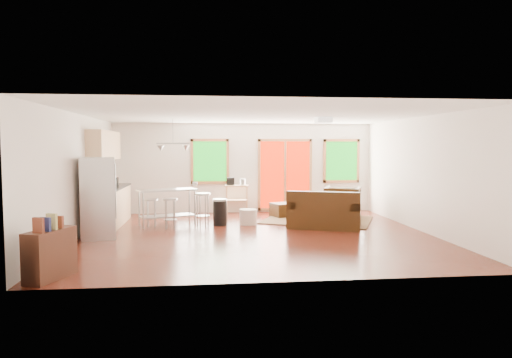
{
  "coord_description": "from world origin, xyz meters",
  "views": [
    {
      "loc": [
        -1.08,
        -9.76,
        1.91
      ],
      "look_at": [
        0.0,
        0.3,
        1.2
      ],
      "focal_mm": 32.0,
      "sensor_mm": 36.0,
      "label": 1
    }
  ],
  "objects": [
    {
      "name": "bookshelf",
      "position": [
        -3.35,
        -2.99,
        0.38
      ],
      "size": [
        0.58,
        0.87,
        0.96
      ],
      "rotation": [
        0.0,
        0.0,
        -0.36
      ],
      "color": "#3B1E13",
      "rests_on": "floor"
    },
    {
      "name": "window_right",
      "position": [
        2.9,
        3.46,
        1.5
      ],
      "size": [
        1.1,
        0.05,
        1.3
      ],
      "color": "#0E5910",
      "rests_on": "back_wall"
    },
    {
      "name": "back_wall",
      "position": [
        0.0,
        3.51,
        1.3
      ],
      "size": [
        7.5,
        0.02,
        2.6
      ],
      "primitive_type": "cube",
      "color": "silver",
      "rests_on": "ground"
    },
    {
      "name": "ottoman",
      "position": [
        0.98,
        2.47,
        0.19
      ],
      "size": [
        0.73,
        0.73,
        0.38
      ],
      "primitive_type": "cube",
      "rotation": [
        0.0,
        0.0,
        0.34
      ],
      "color": "black",
      "rests_on": "floor"
    },
    {
      "name": "ceiling_flush",
      "position": [
        1.6,
        0.6,
        2.53
      ],
      "size": [
        0.35,
        0.35,
        0.12
      ],
      "primitive_type": "cube",
      "color": "white",
      "rests_on": "ceiling"
    },
    {
      "name": "right_wall",
      "position": [
        3.76,
        0.0,
        1.3
      ],
      "size": [
        0.02,
        7.0,
        2.6
      ],
      "primitive_type": "cube",
      "color": "silver",
      "rests_on": "ground"
    },
    {
      "name": "pendant_light",
      "position": [
        -1.9,
        1.5,
        1.9
      ],
      "size": [
        0.8,
        0.18,
        0.79
      ],
      "color": "gray",
      "rests_on": "ceiling"
    },
    {
      "name": "rug",
      "position": [
        1.77,
        1.77,
        0.01
      ],
      "size": [
        3.27,
        2.97,
        0.03
      ],
      "primitive_type": "cube",
      "rotation": [
        0.0,
        0.0,
        -0.43
      ],
      "color": "#445A36",
      "rests_on": "floor"
    },
    {
      "name": "island",
      "position": [
        -2.06,
        1.45,
        0.61
      ],
      "size": [
        1.51,
        1.01,
        0.89
      ],
      "rotation": [
        0.0,
        0.0,
        0.36
      ],
      "color": "#B7BABC",
      "rests_on": "floor"
    },
    {
      "name": "french_doors",
      "position": [
        1.2,
        3.46,
        1.1
      ],
      "size": [
        1.6,
        0.05,
        2.1
      ],
      "color": "#B81401",
      "rests_on": "back_wall"
    },
    {
      "name": "vase",
      "position": [
        1.86,
        1.87,
        0.51
      ],
      "size": [
        0.19,
        0.2,
        0.3
      ],
      "rotation": [
        0.0,
        0.0,
        0.1
      ],
      "color": "silver",
      "rests_on": "coffee_table"
    },
    {
      "name": "ceiling",
      "position": [
        0.0,
        0.0,
        2.61
      ],
      "size": [
        7.5,
        7.0,
        0.02
      ],
      "primitive_type": "cube",
      "color": "white",
      "rests_on": "ground"
    },
    {
      "name": "window_left",
      "position": [
        -1.0,
        3.46,
        1.5
      ],
      "size": [
        1.1,
        0.05,
        1.3
      ],
      "color": "#0E5910",
      "rests_on": "back_wall"
    },
    {
      "name": "front_wall",
      "position": [
        0.0,
        -3.51,
        1.3
      ],
      "size": [
        7.5,
        0.02,
        2.6
      ],
      "primitive_type": "cube",
      "color": "silver",
      "rests_on": "ground"
    },
    {
      "name": "pouf",
      "position": [
        -0.08,
        1.36,
        0.19
      ],
      "size": [
        0.54,
        0.54,
        0.38
      ],
      "primitive_type": "cylinder",
      "rotation": [
        0.0,
        0.0,
        -0.31
      ],
      "color": "beige",
      "rests_on": "floor"
    },
    {
      "name": "coffee_table",
      "position": [
        1.89,
        1.69,
        0.35
      ],
      "size": [
        1.12,
        0.83,
        0.4
      ],
      "rotation": [
        0.0,
        0.0,
        -0.25
      ],
      "color": "#3B1E13",
      "rests_on": "floor"
    },
    {
      "name": "loveseat",
      "position": [
        1.67,
        0.7,
        0.35
      ],
      "size": [
        1.9,
        1.47,
        0.89
      ],
      "rotation": [
        0.0,
        0.0,
        -0.35
      ],
      "color": "black",
      "rests_on": "floor"
    },
    {
      "name": "kitchen_cart",
      "position": [
        -0.26,
        3.29,
        0.71
      ],
      "size": [
        0.71,
        0.48,
        1.04
      ],
      "rotation": [
        0.0,
        0.0,
        -0.07
      ],
      "color": "tan",
      "rests_on": "floor"
    },
    {
      "name": "left_wall",
      "position": [
        -3.76,
        0.0,
        1.3
      ],
      "size": [
        0.02,
        7.0,
        2.6
      ],
      "primitive_type": "cube",
      "color": "silver",
      "rests_on": "ground"
    },
    {
      "name": "floor",
      "position": [
        0.0,
        0.0,
        -0.01
      ],
      "size": [
        7.5,
        7.0,
        0.02
      ],
      "primitive_type": "cube",
      "color": "#3B130C",
      "rests_on": "ground"
    },
    {
      "name": "refrigerator",
      "position": [
        -3.34,
        0.01,
        0.85
      ],
      "size": [
        0.79,
        0.78,
        1.7
      ],
      "rotation": [
        0.0,
        0.0,
        0.19
      ],
      "color": "#B7BABC",
      "rests_on": "floor"
    },
    {
      "name": "armchair",
      "position": [
        2.58,
        2.22,
        0.47
      ],
      "size": [
        1.17,
        1.14,
        0.94
      ],
      "primitive_type": "imported",
      "rotation": [
        0.0,
        0.0,
        2.75
      ],
      "color": "black",
      "rests_on": "floor"
    },
    {
      "name": "cabinets",
      "position": [
        -3.49,
        1.7,
        0.93
      ],
      "size": [
        0.64,
        2.24,
        2.3
      ],
      "color": "tan",
      "rests_on": "floor"
    },
    {
      "name": "bar_stool_a",
      "position": [
        -2.42,
        1.25,
        0.5
      ],
      "size": [
        0.32,
        0.32,
        0.67
      ],
      "rotation": [
        0.0,
        0.0,
        -0.01
      ],
      "color": "#B7BABC",
      "rests_on": "floor"
    },
    {
      "name": "bar_stool_b",
      "position": [
        -1.95,
        0.94,
        0.53
      ],
      "size": [
        0.36,
        0.36,
        0.72
      ],
      "rotation": [
        0.0,
        0.0,
        -0.07
      ],
      "color": "#B7BABC",
      "rests_on": "floor"
    },
    {
      "name": "trash_can",
      "position": [
        -0.78,
        1.31,
        0.33
      ],
      "size": [
        0.4,
        0.4,
        0.65
      ],
      "rotation": [
        0.0,
        0.0,
        -0.15
      ],
      "color": "black",
      "rests_on": "floor"
    },
    {
      "name": "bar_stool_c",
      "position": [
        -1.19,
        1.27,
        0.6
      ],
      "size": [
        0.47,
        0.47,
        0.8
      ],
      "rotation": [
        0.0,
        0.0,
        -0.3
      ],
      "color": "#B7BABC",
      "rests_on": "floor"
    },
    {
      "name": "cup",
      "position": [
        -1.38,
        1.57,
        1.01
      ],
      "size": [
        0.14,
        0.12,
        0.13
      ],
      "primitive_type": "imported",
      "rotation": [
        0.0,
        0.0,
        0.15
      ],
      "color": "white",
      "rests_on": "island"
    }
  ]
}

